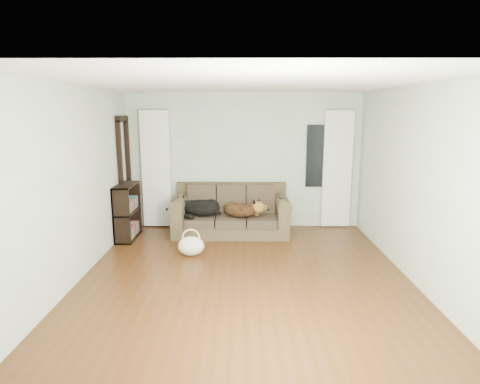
{
  "coord_description": "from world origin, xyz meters",
  "views": [
    {
      "loc": [
        -0.04,
        -5.24,
        2.26
      ],
      "look_at": [
        -0.07,
        1.6,
        0.87
      ],
      "focal_mm": 30.0,
      "sensor_mm": 36.0,
      "label": 1
    }
  ],
  "objects_px": {
    "sofa": "(231,210)",
    "bookshelf": "(127,211)",
    "dog_shepherd": "(242,209)",
    "tote_bag": "(191,246)",
    "dog_black_lab": "(199,209)"
  },
  "relations": [
    {
      "from": "dog_black_lab",
      "to": "dog_shepherd",
      "type": "relative_size",
      "value": 1.14
    },
    {
      "from": "tote_bag",
      "to": "bookshelf",
      "type": "bearing_deg",
      "value": 144.74
    },
    {
      "from": "dog_black_lab",
      "to": "dog_shepherd",
      "type": "distance_m",
      "value": 0.8
    },
    {
      "from": "dog_shepherd",
      "to": "tote_bag",
      "type": "distance_m",
      "value": 1.38
    },
    {
      "from": "dog_black_lab",
      "to": "tote_bag",
      "type": "xyz_separation_m",
      "value": [
        -0.01,
        -1.14,
        -0.32
      ]
    },
    {
      "from": "dog_shepherd",
      "to": "bookshelf",
      "type": "height_order",
      "value": "bookshelf"
    },
    {
      "from": "dog_shepherd",
      "to": "tote_bag",
      "type": "height_order",
      "value": "dog_shepherd"
    },
    {
      "from": "sofa",
      "to": "dog_shepherd",
      "type": "relative_size",
      "value": 3.33
    },
    {
      "from": "dog_shepherd",
      "to": "tote_bag",
      "type": "relative_size",
      "value": 1.5
    },
    {
      "from": "sofa",
      "to": "bookshelf",
      "type": "xyz_separation_m",
      "value": [
        -1.85,
        -0.28,
        0.05
      ]
    },
    {
      "from": "dog_black_lab",
      "to": "tote_bag",
      "type": "distance_m",
      "value": 1.19
    },
    {
      "from": "tote_bag",
      "to": "bookshelf",
      "type": "height_order",
      "value": "bookshelf"
    },
    {
      "from": "sofa",
      "to": "dog_shepherd",
      "type": "xyz_separation_m",
      "value": [
        0.19,
        -0.09,
        0.04
      ]
    },
    {
      "from": "sofa",
      "to": "bookshelf",
      "type": "height_order",
      "value": "bookshelf"
    },
    {
      "from": "sofa",
      "to": "dog_black_lab",
      "type": "xyz_separation_m",
      "value": [
        -0.6,
        -0.02,
        0.03
      ]
    }
  ]
}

